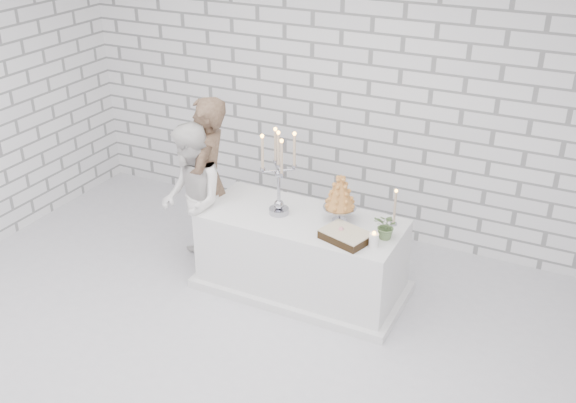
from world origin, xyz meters
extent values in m
cube|color=silver|center=(0.00, 0.00, 0.00)|extent=(6.00, 5.00, 0.01)
cube|color=white|center=(0.00, 2.50, 1.50)|extent=(6.00, 0.01, 3.00)
cube|color=white|center=(0.22, 1.16, 0.38)|extent=(1.80, 0.80, 0.75)
imported|color=#453022|center=(-0.79, 1.22, 0.85)|extent=(0.57, 0.71, 1.70)
imported|color=white|center=(-0.84, 1.02, 0.75)|extent=(0.89, 0.92, 1.49)
cube|color=black|center=(0.72, 0.97, 0.79)|extent=(0.45, 0.38, 0.08)
cylinder|color=white|center=(0.96, 0.97, 0.81)|extent=(0.10, 0.10, 0.12)
cylinder|color=tan|center=(0.99, 1.40, 0.91)|extent=(0.08, 0.08, 0.32)
imported|color=#466036|center=(1.01, 1.15, 0.87)|extent=(0.25, 0.23, 0.23)
camera|label=1|loc=(2.42, -3.52, 3.54)|focal=41.37mm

